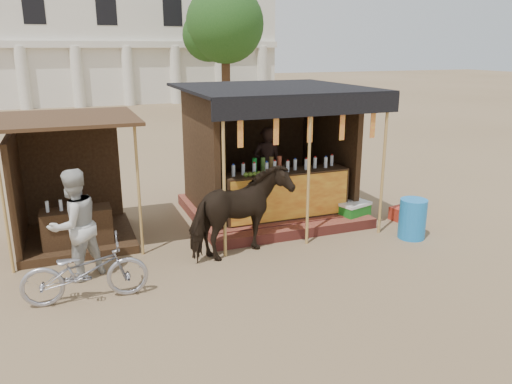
{
  "coord_description": "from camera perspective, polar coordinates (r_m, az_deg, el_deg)",
  "views": [
    {
      "loc": [
        -3.03,
        -6.25,
        3.56
      ],
      "look_at": [
        0.0,
        1.6,
        1.1
      ],
      "focal_mm": 35.0,
      "sensor_mm": 36.0,
      "label": 1
    }
  ],
  "objects": [
    {
      "name": "bystander",
      "position": [
        8.27,
        -20.04,
        -3.57
      ],
      "size": [
        1.09,
        1.03,
        1.78
      ],
      "primitive_type": "imported",
      "rotation": [
        0.0,
        0.0,
        3.7
      ],
      "color": "#B8B8B2",
      "rests_on": "ground"
    },
    {
      "name": "motorbike",
      "position": [
        7.65,
        -18.95,
        -8.52
      ],
      "size": [
        1.8,
        0.71,
        0.93
      ],
      "primitive_type": "imported",
      "rotation": [
        0.0,
        0.0,
        1.51
      ],
      "color": "#9998A1",
      "rests_on": "ground"
    },
    {
      "name": "blue_barrel",
      "position": [
        10.03,
        17.45,
        -2.94
      ],
      "size": [
        0.6,
        0.6,
        0.77
      ],
      "primitive_type": "cylinder",
      "rotation": [
        0.0,
        0.0,
        0.19
      ],
      "color": "blue",
      "rests_on": "ground"
    },
    {
      "name": "cooler",
      "position": [
        10.6,
        11.08,
        -2.32
      ],
      "size": [
        0.74,
        0.61,
        0.46
      ],
      "color": "#19731E",
      "rests_on": "ground"
    },
    {
      "name": "secondary_stall",
      "position": [
        9.87,
        -21.05,
        -0.76
      ],
      "size": [
        2.4,
        2.4,
        2.38
      ],
      "color": "#3A2715",
      "rests_on": "ground"
    },
    {
      "name": "cow",
      "position": [
        8.66,
        -1.73,
        -2.39
      ],
      "size": [
        2.04,
        1.41,
        1.57
      ],
      "primitive_type": "imported",
      "rotation": [
        0.0,
        0.0,
        1.9
      ],
      "color": "black",
      "rests_on": "ground"
    },
    {
      "name": "red_crate",
      "position": [
        11.06,
        16.39,
        -2.41
      ],
      "size": [
        0.49,
        0.49,
        0.28
      ],
      "primitive_type": "cube",
      "rotation": [
        0.0,
        0.0,
        0.21
      ],
      "color": "#A92B1C",
      "rests_on": "ground"
    },
    {
      "name": "main_stall",
      "position": [
        10.73,
        1.61,
        2.61
      ],
      "size": [
        3.6,
        3.61,
        2.78
      ],
      "color": "brown",
      "rests_on": "ground"
    },
    {
      "name": "tree",
      "position": [
        29.76,
        -4.01,
        18.3
      ],
      "size": [
        4.5,
        4.4,
        7.0
      ],
      "color": "#382314",
      "rests_on": "ground"
    },
    {
      "name": "background_building",
      "position": [
        36.21,
        -20.29,
        15.98
      ],
      "size": [
        26.0,
        7.45,
        8.18
      ],
      "color": "silver",
      "rests_on": "ground"
    },
    {
      "name": "ground",
      "position": [
        7.81,
        4.31,
        -10.89
      ],
      "size": [
        120.0,
        120.0,
        0.0
      ],
      "primitive_type": "plane",
      "color": "#846B4C",
      "rests_on": "ground"
    }
  ]
}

